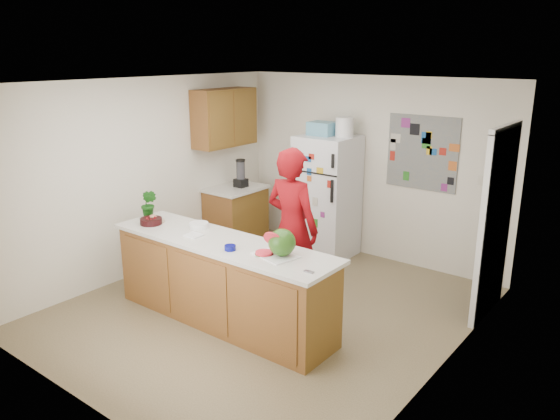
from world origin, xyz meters
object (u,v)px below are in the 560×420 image
Objects in this scene: person at (292,228)px; watermelon at (282,242)px; refrigerator at (327,197)px; cherry_bowl at (151,221)px.

person is 0.93m from watermelon.
person reaches higher than refrigerator.
refrigerator is at bearing 113.56° from watermelon.
person is at bearing -70.23° from refrigerator.
refrigerator reaches higher than watermelon.
refrigerator is 1.67m from person.
cherry_bowl is at bearing 34.72° from person.
watermelon is at bearing -66.44° from refrigerator.
person is 6.91× the size of watermelon.
cherry_bowl is at bearing -176.68° from watermelon.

